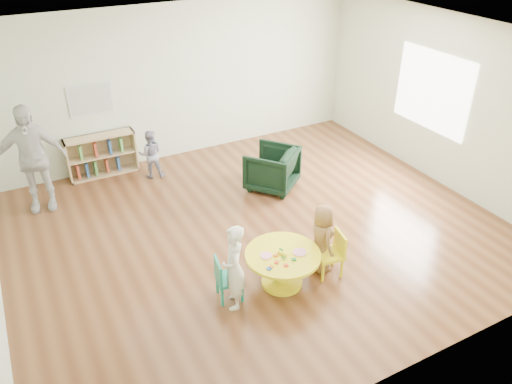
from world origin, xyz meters
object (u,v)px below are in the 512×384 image
Objects in this scene: bookshelf at (101,155)px; armchair at (272,169)px; kid_chair_left at (226,278)px; toddler at (151,154)px; child_left at (234,268)px; kid_chair_right at (332,252)px; adult_caretaker at (32,159)px; child_right at (321,238)px; activity_table at (283,263)px.

bookshelf is 1.52× the size of armchair.
toddler reaches higher than kid_chair_left.
child_left is (0.63, -4.14, 0.19)m from bookshelf.
kid_chair_right is 4.73m from adult_caretaker.
bookshelf is at bearing 33.67° from child_right.
armchair is 0.82× the size of child_right.
bookshelf is at bearing -76.25° from armchair.
bookshelf is 1.25× the size of child_right.
kid_chair_right is 0.64× the size of child_right.
armchair is 0.45× the size of adult_caretaker.
activity_table is at bearing 102.32° from child_right.
child_left is at bearing 98.31° from kid_chair_right.
kid_chair_right is 0.55× the size of child_left.
kid_chair_left is at bearing -142.25° from child_left.
child_right is 3.71m from toddler.
toddler is at bearing 99.07° from activity_table.
kid_chair_left is 3.75m from adult_caretaker.
child_left is at bearing -51.92° from adult_caretaker.
armchair is 2.24m from child_right.
child_right is (-0.07, 0.16, 0.15)m from kid_chair_right.
child_left is 1.16× the size of child_right.
kid_chair_right is at bearing 92.10° from kid_chair_left.
toddler is at bearing 16.50° from adult_caretaker.
child_right is (1.93, -4.04, 0.12)m from bookshelf.
kid_chair_right is 0.23m from child_right.
toddler is at bearing -172.53° from kid_chair_left.
kid_chair_left is at bearing -51.49° from adult_caretaker.
bookshelf reaches higher than kid_chair_left.
kid_chair_left is 3.48m from toddler.
child_left reaches higher than activity_table.
bookshelf is (-1.33, 4.08, 0.04)m from activity_table.
armchair is 0.90× the size of toddler.
adult_caretaker is (-3.05, 3.35, 0.38)m from child_right.
adult_caretaker reaches higher than child_left.
child_right is at bearing 35.55° from kid_chair_right.
toddler is 1.93m from adult_caretaker.
toddler is at bearing 29.50° from kid_chair_right.
kid_chair_right is 0.36× the size of adult_caretaker.
activity_table is at bearing 115.76° from child_left.
adult_caretaker is (-1.70, 3.30, 0.55)m from kid_chair_left.
child_left is at bearing 26.99° from kid_chair_left.
child_left reaches higher than bookshelf.
activity_table is 0.75m from kid_chair_left.
activity_table is 0.79× the size of bookshelf.
kid_chair_right is at bearing 40.71° from armchair.
armchair is 3.77m from adult_caretaker.
activity_table is at bearing 91.11° from kid_chair_right.
activity_table is 0.55× the size of adult_caretaker.
bookshelf is 4.48m from child_right.
toddler is (0.76, -0.52, 0.07)m from bookshelf.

